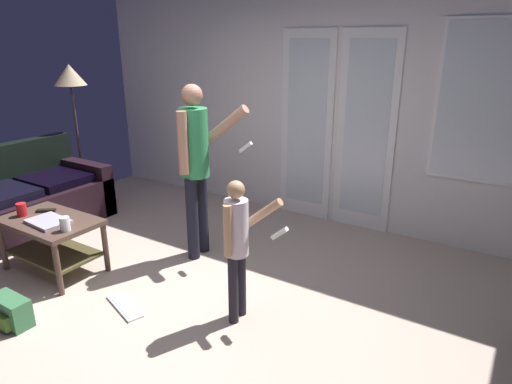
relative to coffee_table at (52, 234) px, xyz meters
The scene contains 12 objects.
ground_plane 1.36m from the coffee_table, ahead, with size 5.95×4.87×0.02m, color #BAA494.
wall_back_with_doors 3.00m from the coffee_table, 60.82° to the left, with size 5.95×0.09×2.71m.
coffee_table is the anchor object (origin of this frame).
person_adult 1.45m from the coffee_table, 46.16° to the left, with size 0.61×0.49×1.64m.
person_child 1.87m from the coffee_table, ahead, with size 0.43×0.32×1.09m.
floor_lamp 2.31m from the coffee_table, 135.20° to the left, with size 0.38×0.38×1.71m.
backpack 0.86m from the coffee_table, 56.64° to the right, with size 0.33×0.19×0.22m.
loose_keyboard 1.05m from the coffee_table, ahead, with size 0.46×0.27×0.02m.
laptop_closed 0.17m from the coffee_table, 38.69° to the right, with size 0.36×0.26×0.03m, color #B0A9B6.
cup_near_edge 0.40m from the coffee_table, 12.55° to the right, with size 0.08×0.08×0.12m, color white.
cup_by_laptop 0.35m from the coffee_table, 164.74° to the right, with size 0.09×0.09×0.12m, color red.
tv_remote_black 0.26m from the coffee_table, 153.14° to the left, with size 0.17×0.05×0.02m, color black.
Camera 1 is at (2.19, -2.18, 2.01)m, focal length 31.38 mm.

